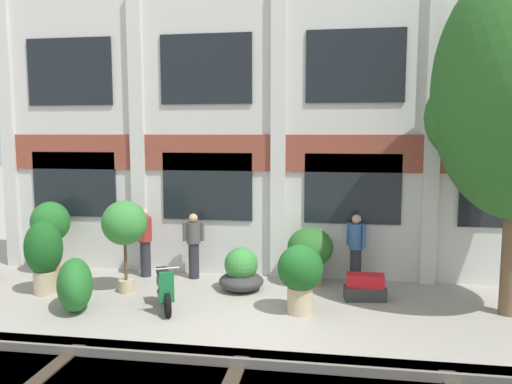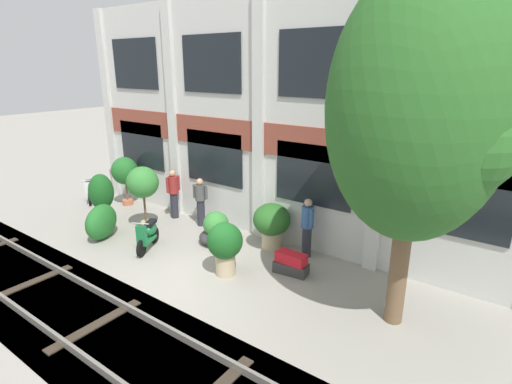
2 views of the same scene
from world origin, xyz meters
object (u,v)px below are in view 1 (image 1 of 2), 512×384
object	(u,v)px
potted_plant_wide_bowl	(241,272)
resident_by_doorway	(145,240)
potted_plant_low_pan	(50,224)
potted_plant_ribbed_drum	(310,251)
potted_plant_stone_basin	(300,273)
resident_near_plants	(194,244)
potted_plant_tall_urn	(124,225)
resident_watching_tracks	(356,247)
potted_plant_fluted_column	(44,252)
potted_plant_square_trough	(365,288)
topiary_hedge	(75,284)
scooter_near_curb	(164,288)

from	to	relation	value
potted_plant_wide_bowl	resident_by_doorway	world-z (taller)	resident_by_doorway
potted_plant_low_pan	potted_plant_ribbed_drum	size ratio (longest dim) A/B	1.36
potted_plant_ribbed_drum	potted_plant_wide_bowl	size ratio (longest dim) A/B	1.33
potted_plant_stone_basin	resident_near_plants	size ratio (longest dim) A/B	0.86
potted_plant_tall_urn	resident_watching_tracks	xyz separation A→B (m)	(5.16, 1.38, -0.64)
potted_plant_fluted_column	potted_plant_ribbed_drum	size ratio (longest dim) A/B	1.22
potted_plant_tall_urn	potted_plant_square_trough	xyz separation A→B (m)	(5.32, 0.29, -1.27)
potted_plant_square_trough	resident_watching_tracks	distance (m)	1.27
potted_plant_tall_urn	resident_by_doorway	xyz separation A→B (m)	(-0.03, 1.28, -0.62)
potted_plant_wide_bowl	resident_watching_tracks	distance (m)	2.78
potted_plant_ribbed_drum	resident_near_plants	distance (m)	2.88
potted_plant_tall_urn	potted_plant_wide_bowl	size ratio (longest dim) A/B	2.04
potted_plant_square_trough	potted_plant_wide_bowl	xyz separation A→B (m)	(-2.77, 0.25, 0.14)
potted_plant_low_pan	topiary_hedge	size ratio (longest dim) A/B	1.36
potted_plant_ribbed_drum	resident_near_plants	xyz separation A→B (m)	(-2.87, 0.08, 0.05)
resident_watching_tracks	resident_near_plants	bearing A→B (deg)	-51.52
potted_plant_wide_bowl	topiary_hedge	size ratio (longest dim) A/B	0.76
potted_plant_wide_bowl	topiary_hedge	bearing A→B (deg)	-150.07
potted_plant_fluted_column	resident_watching_tracks	bearing A→B (deg)	14.29
potted_plant_tall_urn	potted_plant_wide_bowl	distance (m)	2.84
resident_by_doorway	resident_watching_tracks	distance (m)	5.19
potted_plant_wide_bowl	resident_watching_tracks	world-z (taller)	resident_watching_tracks
potted_plant_fluted_column	potted_plant_wide_bowl	distance (m)	4.43
potted_plant_ribbed_drum	topiary_hedge	distance (m)	5.26
potted_plant_stone_basin	resident_watching_tracks	world-z (taller)	resident_watching_tracks
resident_by_doorway	resident_near_plants	distance (m)	1.25
potted_plant_fluted_column	scooter_near_curb	xyz separation A→B (m)	(2.96, -0.50, -0.50)
topiary_hedge	potted_plant_fluted_column	bearing A→B (deg)	144.28
resident_watching_tracks	potted_plant_low_pan	bearing A→B (deg)	-50.94
potted_plant_fluted_column	potted_plant_square_trough	bearing A→B (deg)	5.40
potted_plant_wide_bowl	resident_near_plants	bearing A→B (deg)	150.38
potted_plant_low_pan	topiary_hedge	bearing A→B (deg)	-50.85
potted_plant_tall_urn	potted_plant_square_trough	bearing A→B (deg)	3.13
potted_plant_fluted_column	potted_plant_stone_basin	size ratio (longest dim) A/B	1.20
resident_watching_tracks	resident_near_plants	distance (m)	3.94
potted_plant_ribbed_drum	topiary_hedge	bearing A→B (deg)	-152.03
potted_plant_wide_bowl	resident_by_doorway	xyz separation A→B (m)	(-2.58, 0.73, 0.51)
potted_plant_low_pan	potted_plant_wide_bowl	distance (m)	5.17
potted_plant_stone_basin	potted_plant_wide_bowl	bearing A→B (deg)	138.39
potted_plant_fluted_column	resident_by_doorway	bearing A→B (deg)	43.91
potted_plant_low_pan	resident_by_doorway	bearing A→B (deg)	2.84
resident_near_plants	topiary_hedge	distance (m)	3.12
potted_plant_wide_bowl	scooter_near_curb	size ratio (longest dim) A/B	0.81
potted_plant_ribbed_drum	resident_watching_tracks	world-z (taller)	resident_watching_tracks
scooter_near_curb	potted_plant_fluted_column	bearing A→B (deg)	-126.34
potted_plant_low_pan	potted_plant_stone_basin	xyz separation A→B (m)	(6.49, -1.88, -0.47)
potted_plant_ribbed_drum	potted_plant_stone_basin	bearing A→B (deg)	-93.02
resident_by_doorway	topiary_hedge	distance (m)	2.60
potted_plant_low_pan	potted_plant_stone_basin	size ratio (longest dim) A/B	1.34
potted_plant_tall_urn	potted_plant_square_trough	world-z (taller)	potted_plant_tall_urn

